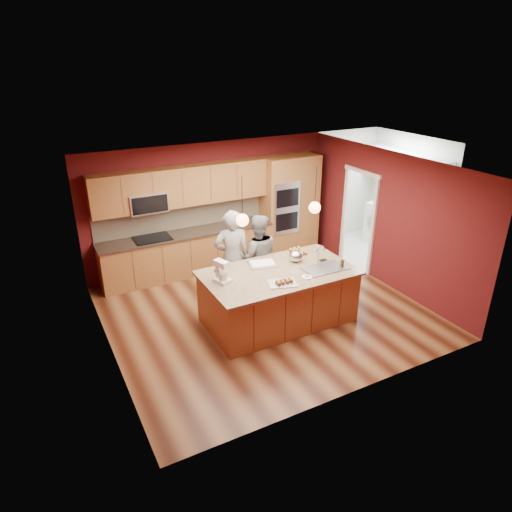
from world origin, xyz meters
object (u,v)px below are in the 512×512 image
island (279,296)px  stand_mixer (222,273)px  person_left (232,258)px  person_right (258,257)px  mixing_bowl (296,256)px

island → stand_mixer: 1.21m
person_left → person_right: bearing=-165.4°
person_right → stand_mixer: size_ratio=4.46×
person_right → mixing_bowl: (0.38, -0.75, 0.22)m
person_right → stand_mixer: (-1.12, -0.87, 0.28)m
person_left → stand_mixer: person_left is taller
island → person_left: (-0.44, 0.98, 0.43)m
person_right → person_left: bearing=19.8°
island → person_right: size_ratio=1.56×
stand_mixer → mixing_bowl: 1.50m
island → person_left: bearing=114.0°
stand_mixer → mixing_bowl: bearing=-14.9°
person_left → mixing_bowl: person_left is taller
island → person_right: 1.04m
mixing_bowl → person_left: bearing=140.5°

